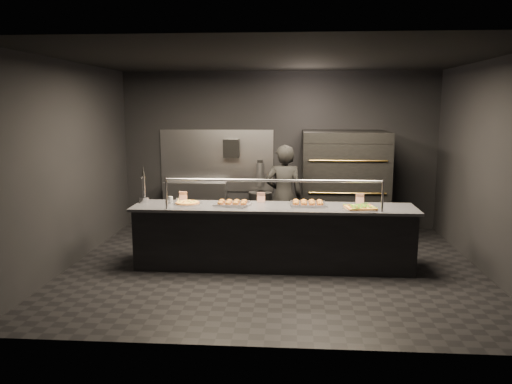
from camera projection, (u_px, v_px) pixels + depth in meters
The scene contains 15 objects.
room at pixel (272, 166), 7.18m from camera, with size 6.04×6.00×3.00m.
service_counter at pixel (273, 236), 7.31m from camera, with size 4.10×0.78×1.37m.
pizza_oven at pixel (344, 184), 9.01m from camera, with size 1.50×1.23×1.91m.
prep_shelf at pixel (196, 205), 9.71m from camera, with size 1.20×0.35×0.90m, color #99999E.
towel_dispenser at pixel (231, 148), 9.54m from camera, with size 0.30×0.20×0.35m, color black.
fire_extinguisher at pixel (260, 174), 9.59m from camera, with size 0.14×0.14×0.51m.
beer_tap at pixel (144, 192), 7.48m from camera, with size 0.14×0.20×0.55m.
round_pizza at pixel (188, 203), 7.39m from camera, with size 0.41×0.41×0.03m.
slider_tray_a at pixel (232, 203), 7.28m from camera, with size 0.57×0.48×0.08m.
slider_tray_b at pixel (308, 203), 7.26m from camera, with size 0.56×0.46×0.08m.
square_pizza at pixel (360, 208), 7.03m from camera, with size 0.50×0.50×0.05m.
condiment_jar at pixel (173, 200), 7.43m from camera, with size 0.16×0.06×0.10m.
tent_cards at pixel (267, 197), 7.50m from camera, with size 2.78×0.04×0.15m.
trash_bin at pixel (260, 211), 9.53m from camera, with size 0.44×0.44×0.73m, color black.
worker at pixel (284, 196), 8.35m from camera, with size 0.63×0.41×1.72m, color black.
Camera 1 is at (0.26, -7.09, 2.36)m, focal length 35.00 mm.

